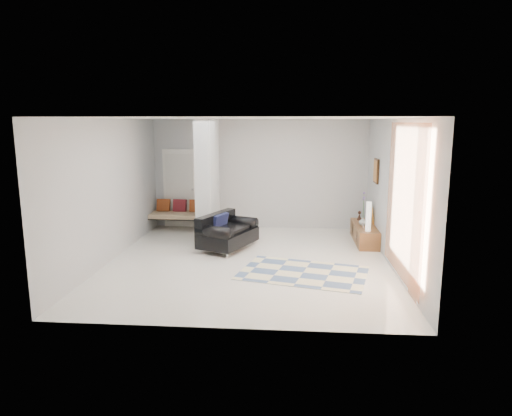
{
  "coord_description": "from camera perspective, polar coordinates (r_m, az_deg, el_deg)",
  "views": [
    {
      "loc": [
        0.84,
        -8.68,
        2.74
      ],
      "look_at": [
        0.1,
        0.6,
        0.97
      ],
      "focal_mm": 32.0,
      "sensor_mm": 36.0,
      "label": 1
    }
  ],
  "objects": [
    {
      "name": "wall_left",
      "position": [
        9.49,
        -17.73,
        2.12
      ],
      "size": [
        0.0,
        6.0,
        6.0
      ],
      "primitive_type": "plane",
      "rotation": [
        1.57,
        0.0,
        1.57
      ],
      "color": "#B9BCBE",
      "rests_on": "ground"
    },
    {
      "name": "wall_right",
      "position": [
        8.99,
        16.79,
        1.72
      ],
      "size": [
        0.0,
        6.0,
        6.0
      ],
      "primitive_type": "plane",
      "rotation": [
        1.57,
        0.0,
        -1.57
      ],
      "color": "#B9BCBE",
      "rests_on": "ground"
    },
    {
      "name": "wall_art",
      "position": [
        10.61,
        14.8,
        4.5
      ],
      "size": [
        0.04,
        0.45,
        0.55
      ],
      "primitive_type": "cube",
      "color": "#39210F",
      "rests_on": "wall_right"
    },
    {
      "name": "area_rug",
      "position": [
        8.5,
        5.91,
        -8.06
      ],
      "size": [
        2.55,
        2.0,
        0.01
      ],
      "primitive_type": "cube",
      "rotation": [
        0.0,
        0.0,
        -0.24
      ],
      "color": "beige",
      "rests_on": "floor"
    },
    {
      "name": "loveseat",
      "position": [
        9.99,
        -3.79,
        -3.03
      ],
      "size": [
        1.29,
        1.6,
        0.76
      ],
      "rotation": [
        0.0,
        0.0,
        -0.4
      ],
      "color": "silver",
      "rests_on": "floor"
    },
    {
      "name": "partition_column",
      "position": [
        10.55,
        -6.08,
        3.39
      ],
      "size": [
        0.35,
        1.2,
        2.8
      ],
      "primitive_type": "cube",
      "color": "#B9BFC1",
      "rests_on": "floor"
    },
    {
      "name": "curtain",
      "position": [
        7.86,
        17.98,
        0.78
      ],
      "size": [
        0.0,
        2.55,
        2.55
      ],
      "primitive_type": "plane",
      "rotation": [
        1.57,
        0.0,
        1.57
      ],
      "color": "orange",
      "rests_on": "wall_right"
    },
    {
      "name": "wall_front",
      "position": [
        5.9,
        -3.73,
        -2.4
      ],
      "size": [
        6.0,
        0.0,
        6.0
      ],
      "primitive_type": "plane",
      "rotation": [
        -1.57,
        0.0,
        0.0
      ],
      "color": "#B9BCBE",
      "rests_on": "ground"
    },
    {
      "name": "floor",
      "position": [
        9.14,
        -0.92,
        -6.69
      ],
      "size": [
        6.0,
        6.0,
        0.0
      ],
      "primitive_type": "plane",
      "color": "white",
      "rests_on": "ground"
    },
    {
      "name": "wall_back",
      "position": [
        11.79,
        0.45,
        4.22
      ],
      "size": [
        6.0,
        0.0,
        6.0
      ],
      "primitive_type": "plane",
      "rotation": [
        1.57,
        0.0,
        0.0
      ],
      "color": "#B9BCBE",
      "rests_on": "ground"
    },
    {
      "name": "media_console",
      "position": [
        10.82,
        13.39,
        -3.09
      ],
      "size": [
        0.45,
        1.63,
        0.8
      ],
      "color": "brown",
      "rests_on": "floor"
    },
    {
      "name": "vase",
      "position": [
        10.73,
        13.21,
        -1.61
      ],
      "size": [
        0.2,
        0.2,
        0.19
      ],
      "primitive_type": "imported",
      "rotation": [
        0.0,
        0.0,
        -0.1
      ],
      "color": "silver",
      "rests_on": "media_console"
    },
    {
      "name": "ceiling",
      "position": [
        8.72,
        -0.97,
        11.15
      ],
      "size": [
        6.0,
        6.0,
        0.0
      ],
      "primitive_type": "plane",
      "rotation": [
        3.14,
        0.0,
        0.0
      ],
      "color": "white",
      "rests_on": "wall_back"
    },
    {
      "name": "daybed",
      "position": [
        11.87,
        -9.0,
        -0.69
      ],
      "size": [
        1.91,
        0.85,
        0.77
      ],
      "rotation": [
        0.0,
        0.0,
        -0.02
      ],
      "color": "black",
      "rests_on": "floor"
    },
    {
      "name": "cylinder_lamp",
      "position": [
        10.15,
        13.89,
        -1.04
      ],
      "size": [
        0.12,
        0.12,
        0.64
      ],
      "primitive_type": "cylinder",
      "color": "silver",
      "rests_on": "media_console"
    },
    {
      "name": "bronze_figurine",
      "position": [
        11.27,
        12.8,
        -0.93
      ],
      "size": [
        0.12,
        0.12,
        0.22
      ],
      "primitive_type": null,
      "rotation": [
        0.0,
        0.0,
        -0.14
      ],
      "color": "black",
      "rests_on": "media_console"
    },
    {
      "name": "hallway_door",
      "position": [
        12.13,
        -9.52,
        2.45
      ],
      "size": [
        0.85,
        0.06,
        2.04
      ],
      "primitive_type": "cube",
      "color": "white",
      "rests_on": "floor"
    }
  ]
}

